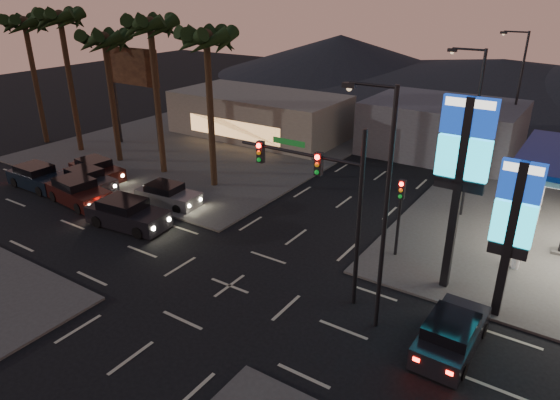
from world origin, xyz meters
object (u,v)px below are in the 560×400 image
Objects in this scene: car_lane_a_rear at (38,177)px; car_lane_b_rear at (96,170)px; pylon_sign_short at (514,218)px; car_lane_a_mid at (78,192)px; pylon_sign_tall at (463,158)px; suv_station at (451,335)px; traffic_signal_mast at (323,187)px; car_lane_b_front at (168,195)px; car_lane_b_mid at (87,180)px; car_lane_a_front at (127,214)px.

car_lane_a_rear is 1.02× the size of car_lane_b_rear.
pylon_sign_short is 25.89m from car_lane_a_mid.
pylon_sign_tall is 2.01× the size of suv_station.
suv_station is at bearing -7.02° from traffic_signal_mast.
car_lane_b_front is (9.91, 2.78, -0.07)m from car_lane_a_rear.
car_lane_a_rear is at bearing 177.77° from car_lane_a_mid.
car_lane_a_rear is at bearing -154.10° from car_lane_b_mid.
pylon_sign_short is 0.88× the size of traffic_signal_mast.
car_lane_b_front is at bearing 10.08° from car_lane_b_mid.
car_lane_a_mid is at bearing -53.05° from car_lane_b_rear.
suv_station is (-1.00, -3.28, -3.97)m from pylon_sign_short.
car_lane_b_front is at bearing 29.94° from car_lane_a_mid.
car_lane_b_front is (-0.28, 3.55, -0.11)m from car_lane_a_front.
car_lane_a_rear is (-30.26, -1.97, -3.92)m from pylon_sign_short.
traffic_signal_mast reaches higher than pylon_sign_short.
pylon_sign_short is 1.36× the size of car_lane_a_mid.
car_lane_b_mid is (-6.87, 2.38, -0.07)m from car_lane_a_front.
car_lane_a_front is 1.07× the size of car_lane_a_rear.
car_lane_a_rear is at bearing 177.43° from suv_station.
car_lane_b_mid is (-26.95, -0.36, -3.96)m from pylon_sign_short.
traffic_signal_mast is 14.28m from car_lane_b_front.
car_lane_a_mid reaches higher than car_lane_b_front.
pylon_sign_tall is at bearing 3.18° from car_lane_b_mid.
pylon_sign_short is 1.47× the size of car_lane_b_rear.
car_lane_b_rear is at bearing 176.13° from car_lane_b_front.
car_lane_a_mid is 4.37m from car_lane_b_rear.
car_lane_a_mid is at bearing 177.37° from suv_station.
car_lane_a_mid is 24.53m from suv_station.
pylon_sign_tall is 1.89× the size of car_lane_b_rear.
suv_station is (19.07, -0.54, -0.08)m from car_lane_a_front.
pylon_sign_short is at bearing 3.72° from car_lane_a_rear.
car_lane_a_mid is at bearing -172.19° from pylon_sign_tall.
suv_station is (19.35, -4.09, 0.03)m from car_lane_b_front.
pylon_sign_tall is 28.49m from car_lane_a_rear.
pylon_sign_short is 1.56× the size of suv_station.
car_lane_b_front is 0.94× the size of car_lane_b_mid.
car_lane_b_mid is at bearing -169.92° from car_lane_b_front.
car_lane_b_rear reaches higher than car_lane_b_front.
pylon_sign_short is 1.57× the size of car_lane_b_front.
pylon_sign_short reaches higher than car_lane_b_mid.
traffic_signal_mast reaches higher than car_lane_b_front.
car_lane_a_front is 7.27m from car_lane_b_mid.
pylon_sign_short is 1.44× the size of car_lane_a_rear.
pylon_sign_tall is 3.20m from pylon_sign_short.
car_lane_a_front is 1.10× the size of car_lane_b_mid.
suv_station is at bearing -70.71° from pylon_sign_tall.
car_lane_b_rear is (-7.78, 0.53, 0.04)m from car_lane_b_front.
car_lane_b_mid is (-1.44, 1.80, -0.05)m from car_lane_a_mid.
car_lane_a_front is (-17.58, -3.74, -5.63)m from pylon_sign_tall.
pylon_sign_tall reaches higher than car_lane_b_rear.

